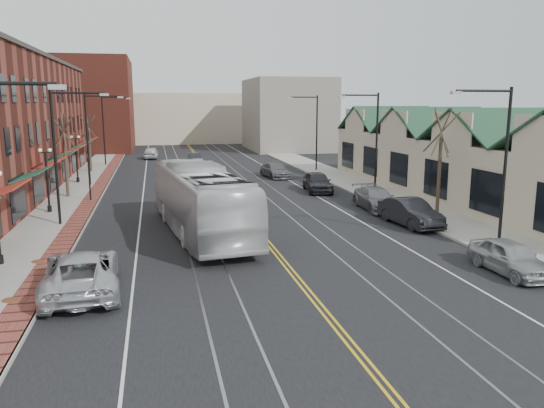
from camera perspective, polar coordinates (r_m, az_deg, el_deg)
name	(u,v)px	position (r m, az deg, el deg)	size (l,w,h in m)	color
ground	(322,309)	(19.73, 5.37, -11.19)	(160.00, 160.00, 0.00)	black
sidewalk_left	(63,212)	(38.61, -21.61, -0.83)	(4.00, 120.00, 0.15)	gray
sidewalk_right	(391,199)	(42.00, 12.68, 0.57)	(4.00, 120.00, 0.15)	gray
building_right	(463,168)	(44.55, 19.83, 3.66)	(8.00, 36.00, 4.60)	#BCAD90
backdrop_left	(85,105)	(87.99, -19.48, 10.00)	(14.00, 18.00, 14.00)	maroon
backdrop_mid	(185,118)	(102.58, -9.38, 9.11)	(22.00, 14.00, 9.00)	#BCAD90
backdrop_right	(288,115)	(84.96, 1.68, 9.59)	(12.00, 16.00, 11.00)	slate
streetlight_l_1	(62,143)	(33.89, -21.63, 6.10)	(3.33, 0.25, 8.00)	black
streetlight_l_2	(92,130)	(49.73, -18.78, 7.57)	(3.33, 0.25, 8.00)	black
streetlight_l_3	(107,123)	(65.64, -17.30, 8.32)	(3.33, 0.25, 8.00)	black
streetlight_r_0	(498,151)	(28.85, 23.17, 5.29)	(3.33, 0.25, 8.00)	black
streetlight_r_1	(372,133)	(42.85, 10.66, 7.52)	(3.33, 0.25, 8.00)	black
streetlight_r_2	(313,125)	(57.90, 4.42, 8.49)	(3.33, 0.25, 8.00)	black
lamppost_l_2	(47,182)	(38.40, -23.01, 2.23)	(0.84, 0.28, 4.27)	black
lamppost_l_3	(77,160)	(52.13, -20.28, 4.48)	(0.84, 0.28, 4.27)	black
tree_left_near	(65,154)	(44.08, -21.36, 5.08)	(1.78, 1.37, 6.48)	#382B21
tree_left_far	(89,142)	(59.91, -19.06, 6.34)	(1.66, 1.28, 6.02)	#382B21
tree_right_mid	(440,159)	(36.45, 17.62, 4.63)	(1.90, 1.46, 6.93)	#382B21
manhole_mid	(10,300)	(22.32, -26.34, -9.22)	(0.60, 0.60, 0.02)	#592D19
manhole_far	(38,261)	(26.96, -23.85, -5.65)	(0.60, 0.60, 0.02)	#592D19
traffic_signal	(89,171)	(41.98, -19.10, 3.37)	(0.18, 0.15, 3.80)	black
transit_bus	(201,201)	(30.20, -7.66, 0.35)	(3.25, 13.87, 3.86)	silver
parked_suv	(81,272)	(22.28, -19.82, -6.90)	(2.80, 6.06, 1.69)	silver
parked_car_a	(510,257)	(25.49, 24.26, -5.24)	(1.76, 4.37, 1.49)	#9A9DA0
parked_car_b	(410,212)	(33.24, 14.65, -0.89)	(1.75, 5.02, 1.65)	black
parked_car_c	(376,199)	(37.79, 11.14, 0.56)	(2.14, 5.26, 1.53)	slate
parked_car_d	(317,182)	(44.57, 4.92, 2.38)	(2.00, 4.96, 1.69)	black
distant_car_left	(195,159)	(64.78, -8.31, 4.85)	(1.53, 4.40, 1.45)	black
distant_car_right	(275,170)	(53.00, 0.34, 3.63)	(1.99, 4.90, 1.42)	#5A5B61
distant_car_far	(151,153)	(72.84, -12.87, 5.40)	(1.88, 4.66, 1.59)	silver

